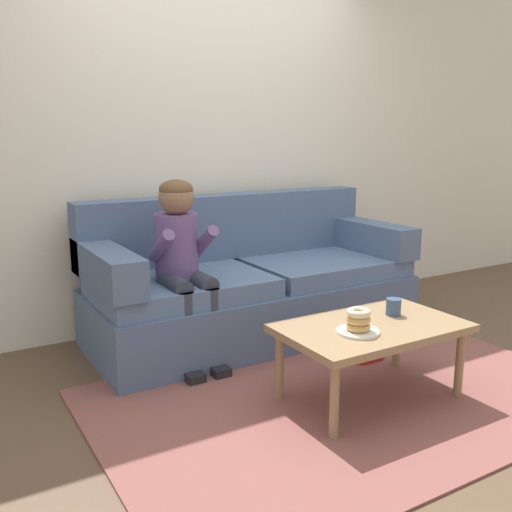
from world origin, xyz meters
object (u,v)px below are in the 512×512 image
object	(u,v)px
mug	(393,307)
toy_controller	(368,358)
coffee_table	(371,332)
person_child	(182,254)
donut	(358,327)
couch	(250,287)

from	to	relation	value
mug	toy_controller	world-z (taller)	mug
mug	toy_controller	bearing A→B (deg)	68.49
coffee_table	mug	xyz separation A→B (m)	(0.20, 0.06, 0.09)
person_child	donut	xyz separation A→B (m)	(0.48, -1.02, -0.23)
couch	toy_controller	distance (m)	0.93
mug	donut	bearing A→B (deg)	-160.93
toy_controller	mug	bearing A→B (deg)	-137.48
coffee_table	mug	bearing A→B (deg)	15.89
person_child	toy_controller	bearing A→B (deg)	-31.57
person_child	mug	size ratio (longest dim) A/B	12.24
couch	mug	distance (m)	1.14
couch	person_child	bearing A→B (deg)	-160.32
mug	toy_controller	xyz separation A→B (m)	(0.12, 0.31, -0.43)
coffee_table	donut	world-z (taller)	donut
person_child	toy_controller	world-z (taller)	person_child
mug	couch	bearing A→B (deg)	102.75
donut	toy_controller	size ratio (longest dim) A/B	0.53
couch	donut	world-z (taller)	couch
donut	couch	bearing A→B (deg)	85.42
person_child	mug	world-z (taller)	person_child
person_child	donut	size ratio (longest dim) A/B	9.18
couch	coffee_table	bearing A→B (deg)	-87.68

